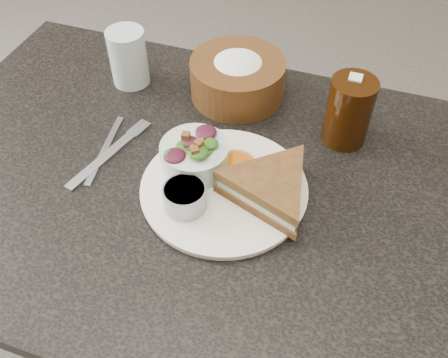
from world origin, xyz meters
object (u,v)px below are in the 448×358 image
at_px(dinner_plate, 224,189).
at_px(dressing_ramekin, 185,197).
at_px(sandwich, 271,188).
at_px(cola_glass, 349,108).
at_px(salad_bowl, 194,153).
at_px(dining_table, 198,289).
at_px(bread_basket, 238,72).
at_px(water_glass, 128,57).

relative_size(dinner_plate, dressing_ramekin, 4.00).
distance_m(sandwich, cola_glass, 0.21).
bearing_deg(salad_bowl, dinner_plate, -24.06).
height_order(dining_table, dressing_ramekin, dressing_ramekin).
distance_m(sandwich, bread_basket, 0.28).
bearing_deg(dinner_plate, salad_bowl, 155.94).
bearing_deg(sandwich, dining_table, -164.84).
xyz_separation_m(salad_bowl, dressing_ramekin, (0.02, -0.08, -0.01)).
distance_m(dining_table, dressing_ramekin, 0.41).
bearing_deg(dressing_ramekin, dining_table, 108.44).
relative_size(dining_table, dinner_plate, 3.73).
xyz_separation_m(dinner_plate, dressing_ramekin, (-0.04, -0.06, 0.03)).
relative_size(dressing_ramekin, cola_glass, 0.50).
relative_size(dining_table, sandwich, 5.51).
height_order(salad_bowl, bread_basket, bread_basket).
xyz_separation_m(dressing_ramekin, bread_basket, (-0.01, 0.31, 0.02)).
bearing_deg(cola_glass, dressing_ramekin, -129.54).
distance_m(dining_table, water_glass, 0.52).
bearing_deg(salad_bowl, sandwich, -10.57).
bearing_deg(bread_basket, cola_glass, -14.62).
xyz_separation_m(salad_bowl, cola_glass, (0.22, 0.16, 0.02)).
bearing_deg(dining_table, water_glass, 134.88).
relative_size(salad_bowl, water_glass, 1.01).
bearing_deg(sandwich, dressing_ramekin, -134.37).
distance_m(sandwich, dressing_ramekin, 0.13).
distance_m(dinner_plate, salad_bowl, 0.08).
distance_m(salad_bowl, water_glass, 0.29).
bearing_deg(dressing_ramekin, water_glass, 129.66).
bearing_deg(bread_basket, dining_table, -92.21).
xyz_separation_m(dining_table, dressing_ramekin, (0.02, -0.07, 0.41)).
distance_m(bread_basket, water_glass, 0.22).
height_order(bread_basket, cola_glass, cola_glass).
bearing_deg(dinner_plate, dining_table, 169.38).
bearing_deg(bread_basket, dressing_ramekin, -87.35).
bearing_deg(sandwich, dinner_plate, -159.28).
xyz_separation_m(dining_table, water_glass, (-0.21, 0.21, 0.43)).
height_order(dressing_ramekin, bread_basket, bread_basket).
bearing_deg(dinner_plate, cola_glass, 49.90).
distance_m(dining_table, sandwich, 0.44).
bearing_deg(water_glass, dressing_ramekin, -50.34).
relative_size(sandwich, bread_basket, 1.00).
relative_size(bread_basket, cola_glass, 1.34).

